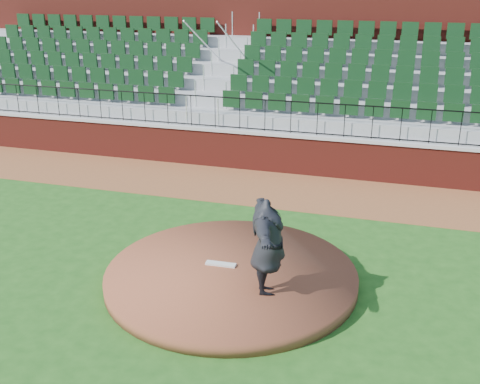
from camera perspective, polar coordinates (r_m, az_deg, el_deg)
name	(u,v)px	position (r m, az deg, el deg)	size (l,w,h in m)	color
ground	(220,273)	(12.43, -2.01, -7.97)	(90.00, 90.00, 0.00)	#1E4F16
warning_track	(278,188)	(17.18, 3.74, 0.35)	(34.00, 3.20, 0.01)	brown
field_wall	(290,154)	(18.47, 4.92, 3.73)	(34.00, 0.35, 1.20)	maroon
wall_cap	(290,134)	(18.30, 4.98, 5.67)	(34.00, 0.45, 0.10)	#B7B7B7
wall_railing	(291,117)	(18.16, 5.04, 7.35)	(34.00, 0.05, 1.00)	black
seating_stands	(308,86)	(20.69, 6.68, 10.33)	(34.00, 5.10, 4.60)	gray
concourse_wall	(321,62)	(23.34, 8.00, 12.56)	(34.00, 0.50, 5.50)	maroon
pitchers_mound	(231,276)	(12.05, -0.88, -8.27)	(5.18, 5.18, 0.25)	brown
pitching_rubber	(221,264)	(12.20, -1.91, -7.12)	(0.64, 0.16, 0.04)	silver
pitcher	(268,247)	(10.79, 2.76, -5.45)	(2.36, 0.64, 1.92)	black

